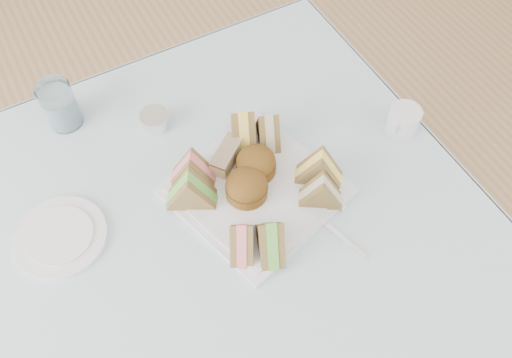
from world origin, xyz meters
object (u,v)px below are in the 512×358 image
creamer_jug (403,120)px  serving_plate (256,191)px  table (231,293)px  water_glass (60,105)px

creamer_jug → serving_plate: bearing=160.6°
table → creamer_jug: size_ratio=12.91×
table → water_glass: bearing=115.2°
creamer_jug → water_glass: bearing=131.6°
serving_plate → creamer_jug: bearing=-18.0°
serving_plate → creamer_jug: (0.36, -0.01, 0.02)m
water_glass → creamer_jug: bearing=-30.5°
table → water_glass: (-0.19, 0.41, 0.43)m
table → creamer_jug: creamer_jug is taller
table → serving_plate: 0.39m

